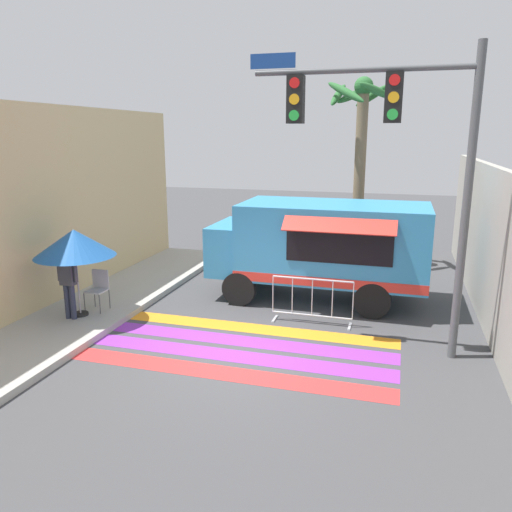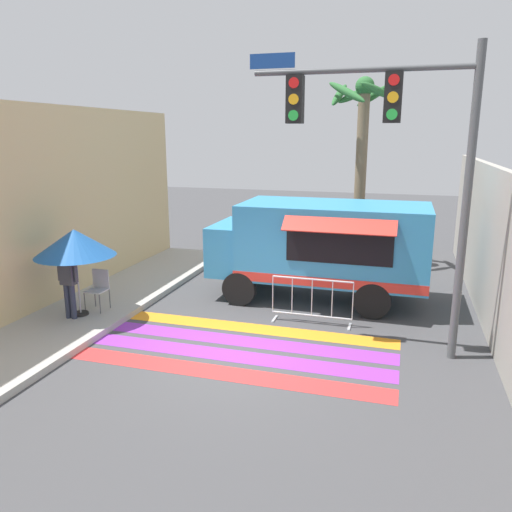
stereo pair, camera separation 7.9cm
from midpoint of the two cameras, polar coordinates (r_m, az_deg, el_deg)
ground_plane at (r=10.31m, az=-2.48°, el=-11.26°), size 60.00×60.00×0.00m
sidewalk_left at (r=12.88m, az=-25.67°, el=-7.08°), size 4.40×16.00×0.15m
concrete_wall_right at (r=12.28m, az=25.49°, el=0.46°), size 0.20×16.00×3.63m
crosswalk_painted at (r=10.59m, az=-1.89°, el=-10.52°), size 6.40×2.84×0.01m
food_truck at (r=13.32m, az=6.78°, el=1.47°), size 5.65×2.80×2.61m
traffic_signal_pole at (r=9.97m, az=15.29°, el=12.74°), size 4.28×0.29×5.96m
patio_umbrella at (r=12.26m, az=-20.21°, el=1.38°), size 1.85×1.85×2.08m
folding_chair at (r=12.82m, az=-17.74°, el=-3.28°), size 0.45×0.45×0.98m
vendor_person at (r=12.28m, az=-20.89°, el=-2.28°), size 0.53×0.23×1.76m
barricade_front at (r=11.80m, az=6.23°, el=-5.17°), size 1.92×0.44×1.11m
palm_tree at (r=16.94m, az=11.76°, el=13.02°), size 2.22×2.23×6.13m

